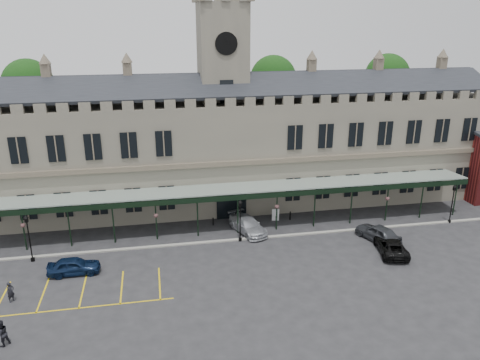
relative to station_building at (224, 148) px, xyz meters
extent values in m
plane|color=#242426|center=(0.00, -15.91, -6.47)|extent=(140.00, 140.00, 0.00)
cube|color=#625E52|center=(0.00, 0.09, -0.47)|extent=(60.00, 10.00, 12.00)
cube|color=brown|center=(0.00, -5.09, -0.27)|extent=(60.00, 0.35, 0.50)
cube|color=black|center=(0.00, -2.41, 7.33)|extent=(60.00, 4.77, 2.20)
cube|color=black|center=(0.00, 2.59, 7.33)|extent=(60.00, 4.77, 2.20)
cube|color=black|center=(0.00, -5.01, -4.57)|extent=(3.20, 0.18, 3.80)
cube|color=#625E52|center=(0.00, 0.09, 4.53)|extent=(5.00, 5.00, 22.00)
cylinder|color=silver|center=(0.00, -2.47, 11.53)|extent=(2.20, 0.12, 2.20)
cylinder|color=black|center=(0.00, -2.54, 11.53)|extent=(2.30, 0.04, 2.30)
cube|color=black|center=(0.00, -2.47, 6.53)|extent=(1.40, 0.12, 2.80)
cube|color=#8C9E93|center=(0.00, -6.91, -2.37)|extent=(50.00, 4.00, 0.40)
cube|color=black|center=(0.00, -8.91, -2.62)|extent=(50.00, 0.18, 0.50)
cube|color=gray|center=(0.00, -10.41, -6.41)|extent=(60.00, 0.40, 0.12)
cylinder|color=#332314|center=(-22.00, 9.09, -0.47)|extent=(0.70, 0.70, 12.00)
sphere|color=black|center=(-22.00, 9.09, 6.53)|extent=(6.00, 6.00, 6.00)
cylinder|color=#332314|center=(8.00, 9.09, -0.47)|extent=(0.70, 0.70, 12.00)
sphere|color=black|center=(8.00, 9.09, 6.53)|extent=(6.00, 6.00, 6.00)
cylinder|color=#332314|center=(24.00, 9.09, -0.47)|extent=(0.70, 0.70, 12.00)
sphere|color=black|center=(24.00, 9.09, 6.53)|extent=(6.00, 6.00, 6.00)
cylinder|color=black|center=(-18.97, -11.09, -6.32)|extent=(0.34, 0.34, 0.29)
cylinder|color=black|center=(-18.97, -11.09, -4.56)|extent=(0.11, 0.11, 3.82)
cube|color=black|center=(-18.97, -11.09, -2.50)|extent=(0.27, 0.27, 0.38)
cone|color=black|center=(-18.97, -11.09, -2.17)|extent=(0.42, 0.42, 0.29)
cylinder|color=black|center=(-0.12, -10.62, -6.33)|extent=(0.33, 0.33, 0.27)
cylinder|color=black|center=(-0.12, -10.62, -4.63)|extent=(0.11, 0.11, 3.67)
cube|color=black|center=(-0.12, -10.62, -2.66)|extent=(0.26, 0.26, 0.37)
cone|color=black|center=(-0.12, -10.62, -2.34)|extent=(0.40, 0.40, 0.27)
cylinder|color=black|center=(22.39, -10.50, -6.33)|extent=(0.33, 0.33, 0.28)
cylinder|color=black|center=(22.39, -10.50, -4.63)|extent=(0.11, 0.11, 3.67)
cube|color=black|center=(22.39, -10.50, -2.66)|extent=(0.26, 0.26, 0.37)
cone|color=black|center=(22.39, -10.50, -2.34)|extent=(0.40, 0.40, 0.28)
cube|color=#DA5F06|center=(13.58, -16.19, -6.45)|extent=(0.41, 0.41, 0.04)
cone|color=#DA5F06|center=(13.58, -16.19, -6.09)|extent=(0.48, 0.48, 0.76)
cylinder|color=silver|center=(13.58, -16.19, -5.98)|extent=(0.31, 0.31, 0.11)
cylinder|color=black|center=(4.48, -6.57, -6.20)|extent=(0.07, 0.07, 0.54)
cube|color=silver|center=(4.48, -6.57, -5.82)|extent=(0.75, 0.20, 1.30)
cylinder|color=black|center=(-2.21, -6.50, -6.06)|extent=(0.14, 0.14, 0.81)
cylinder|color=black|center=(6.08, -6.64, -6.01)|extent=(0.16, 0.16, 0.92)
imported|color=#0C1B38|center=(-15.00, -14.04, -5.74)|extent=(4.31, 1.78, 1.46)
imported|color=#A5A8AD|center=(1.00, -8.77, -5.70)|extent=(3.71, 5.69, 1.53)
imported|color=black|center=(13.00, -15.58, -5.78)|extent=(3.29, 5.35, 1.38)
imported|color=#303237|center=(13.00, -12.97, -5.66)|extent=(3.53, 5.10, 1.61)
imported|color=black|center=(-19.10, -17.44, -5.65)|extent=(0.68, 0.71, 1.64)
imported|color=black|center=(-18.30, -22.74, -5.53)|extent=(1.15, 1.14, 1.87)
camera|label=1|loc=(-7.75, -50.75, 13.92)|focal=35.00mm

